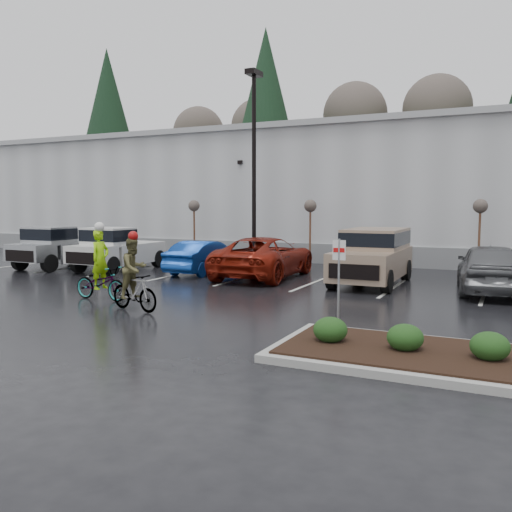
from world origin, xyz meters
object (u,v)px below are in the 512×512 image
at_px(sapling_west, 194,209).
at_px(cyclist_hivis, 101,276).
at_px(suv_tan, 372,257).
at_px(car_grey, 490,268).
at_px(car_blue, 205,257).
at_px(car_red, 265,257).
at_px(fire_lane_sign, 339,274).
at_px(pickup_white, 122,248).
at_px(pickup_silver, 64,247).
at_px(sapling_mid, 310,209).
at_px(sapling_east, 480,210).
at_px(lamppost, 254,147).
at_px(cyclist_olive, 134,282).

relative_size(sapling_west, cyclist_hivis, 1.32).
bearing_deg(suv_tan, car_grey, -3.61).
bearing_deg(car_blue, car_red, -179.77).
relative_size(car_red, suv_tan, 1.17).
height_order(car_blue, car_grey, car_grey).
xyz_separation_m(fire_lane_sign, pickup_white, (-12.62, 7.92, -0.43)).
height_order(pickup_silver, cyclist_hivis, cyclist_hivis).
bearing_deg(sapling_mid, car_blue, -126.15).
height_order(sapling_east, suv_tan, sapling_east).
bearing_deg(sapling_west, suv_tan, -23.26).
height_order(car_red, cyclist_hivis, cyclist_hivis).
distance_m(pickup_white, car_red, 6.99).
relative_size(suv_tan, car_grey, 1.02).
bearing_deg(lamppost, sapling_east, 5.71).
bearing_deg(pickup_silver, suv_tan, 2.98).
relative_size(car_blue, cyclist_olive, 1.93).
bearing_deg(sapling_west, lamppost, -14.04).
height_order(sapling_east, car_blue, sapling_east).
xyz_separation_m(suv_tan, cyclist_hivis, (-6.81, -6.95, -0.28)).
bearing_deg(cyclist_olive, sapling_east, -22.13).
bearing_deg(cyclist_hivis, sapling_west, 21.06).
xyz_separation_m(sapling_west, fire_lane_sign, (11.80, -12.80, -1.32)).
distance_m(sapling_mid, pickup_white, 8.97).
bearing_deg(lamppost, suv_tan, -28.33).
xyz_separation_m(sapling_east, car_grey, (0.64, -4.80, -1.87)).
distance_m(sapling_east, car_red, 9.23).
relative_size(car_grey, cyclist_olive, 2.24).
distance_m(pickup_silver, car_blue, 7.26).
relative_size(lamppost, sapling_mid, 2.88).
height_order(lamppost, sapling_west, lamppost).
distance_m(pickup_white, car_blue, 4.13).
distance_m(pickup_silver, pickup_white, 3.13).
height_order(sapling_mid, fire_lane_sign, sapling_mid).
distance_m(pickup_silver, suv_tan, 14.52).
bearing_deg(sapling_west, cyclist_hivis, -71.84).
height_order(car_blue, car_red, car_red).
bearing_deg(sapling_east, sapling_west, 180.00).
xyz_separation_m(pickup_white, car_blue, (4.10, 0.47, -0.27)).
distance_m(sapling_mid, fire_lane_sign, 13.92).
bearing_deg(car_blue, fire_lane_sign, 136.81).
distance_m(pickup_white, car_grey, 15.46).
bearing_deg(car_blue, suv_tan, -179.72).
bearing_deg(fire_lane_sign, car_red, 124.11).
bearing_deg(sapling_west, car_blue, -53.37).
bearing_deg(car_blue, cyclist_olive, 108.83).
bearing_deg(cyclist_hivis, sapling_east, -38.76).
bearing_deg(sapling_mid, sapling_west, 180.00).
distance_m(car_grey, cyclist_hivis, 12.77).
relative_size(pickup_silver, cyclist_hivis, 2.14).
distance_m(lamppost, cyclist_olive, 12.57).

